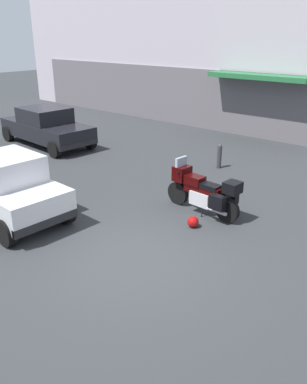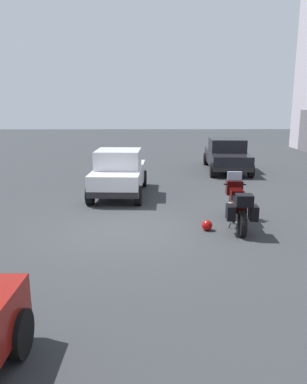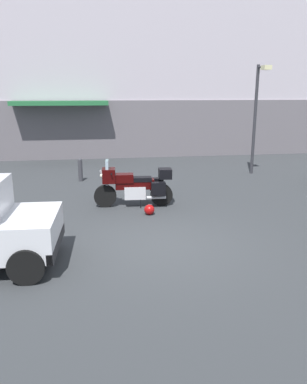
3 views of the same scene
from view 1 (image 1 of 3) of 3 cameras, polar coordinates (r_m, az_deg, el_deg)
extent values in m
plane|color=#2D3033|center=(8.42, -3.05, -9.76)|extent=(80.00, 80.00, 0.00)
cube|color=#236638|center=(17.82, 14.95, 15.76)|extent=(4.40, 1.10, 0.20)
cylinder|color=black|center=(10.92, 3.55, -0.13)|extent=(0.65, 0.18, 0.64)
cylinder|color=black|center=(10.03, 10.56, -2.57)|extent=(0.65, 0.18, 0.64)
cylinder|color=#B7B7BC|center=(10.75, 3.69, 1.97)|extent=(0.33, 0.09, 0.68)
cube|color=#B7B7BC|center=(10.39, 7.11, -0.85)|extent=(0.63, 0.44, 0.36)
cube|color=black|center=(10.30, 7.17, 0.38)|extent=(1.12, 0.35, 0.28)
cube|color=black|center=(10.41, 5.91, 1.73)|extent=(0.54, 0.37, 0.24)
cube|color=black|center=(10.14, 8.10, 0.82)|extent=(0.58, 0.34, 0.12)
cube|color=black|center=(10.63, 4.12, 2.70)|extent=(0.39, 0.46, 0.40)
cube|color=#8C9EAD|center=(10.56, 4.00, 4.28)|extent=(0.11, 0.40, 0.28)
sphere|color=#EAEACC|center=(10.74, 3.39, 2.92)|extent=(0.14, 0.14, 0.14)
cylinder|color=black|center=(10.55, 4.46, 3.11)|extent=(0.08, 0.62, 0.04)
cylinder|color=#B7B7BC|center=(9.97, 9.10, -2.74)|extent=(0.55, 0.13, 0.09)
cube|color=black|center=(9.77, 9.16, -1.48)|extent=(0.41, 0.23, 0.36)
cube|color=black|center=(10.20, 11.00, -0.57)|extent=(0.41, 0.23, 0.36)
cube|color=black|center=(9.74, 11.30, 0.64)|extent=(0.39, 0.42, 0.28)
cylinder|color=black|center=(10.28, 7.08, -2.74)|extent=(0.03, 0.13, 0.29)
sphere|color=#990C0C|center=(9.71, 5.70, -4.30)|extent=(0.28, 0.28, 0.28)
cube|color=silver|center=(10.74, -20.58, 0.01)|extent=(3.87, 1.81, 0.68)
cube|color=silver|center=(10.40, -20.68, 3.17)|extent=(1.67, 1.58, 0.64)
cube|color=#8C9EAD|center=(9.76, -18.66, 2.25)|extent=(0.12, 1.40, 0.51)
cube|color=black|center=(9.32, -15.13, -4.27)|extent=(0.20, 1.64, 0.20)
cylinder|color=black|center=(12.40, -20.29, 1.26)|extent=(0.65, 0.25, 0.64)
cylinder|color=black|center=(9.37, -20.41, -5.50)|extent=(0.65, 0.25, 0.64)
cylinder|color=black|center=(10.05, -12.58, -2.69)|extent=(0.65, 0.25, 0.64)
cube|color=black|center=(17.29, -15.09, 8.62)|extent=(4.59, 2.02, 0.64)
cube|color=black|center=(17.20, -15.38, 10.65)|extent=(1.99, 1.73, 0.60)
cube|color=#8C9EAD|center=(17.97, -16.92, 10.95)|extent=(0.15, 1.50, 0.51)
cube|color=#8C9EAD|center=(16.45, -13.71, 10.31)|extent=(0.15, 1.50, 0.48)
cube|color=black|center=(19.21, -18.55, 8.86)|extent=(0.22, 1.76, 0.20)
cube|color=black|center=(15.55, -10.68, 6.71)|extent=(0.22, 1.76, 0.20)
cylinder|color=black|center=(18.52, -20.19, 7.87)|extent=(0.65, 0.26, 0.64)
cylinder|color=black|center=(19.29, -15.74, 8.92)|extent=(0.65, 0.26, 0.64)
cylinder|color=black|center=(15.45, -14.06, 5.94)|extent=(0.65, 0.26, 0.64)
cylinder|color=black|center=(16.36, -9.11, 7.21)|extent=(0.65, 0.26, 0.64)
sphere|color=silver|center=(19.02, -19.95, 8.93)|extent=(0.14, 0.14, 0.14)
sphere|color=silver|center=(19.45, -17.40, 9.51)|extent=(0.14, 0.14, 0.14)
cylinder|color=#333338|center=(14.01, 9.44, 4.96)|extent=(0.16, 0.16, 0.78)
sphere|color=#333338|center=(13.90, 9.54, 6.49)|extent=(0.16, 0.16, 0.16)
camera|label=2|loc=(7.41, 76.22, -4.64)|focal=35.75mm
camera|label=3|loc=(6.83, -68.42, -2.43)|focal=35.52mm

